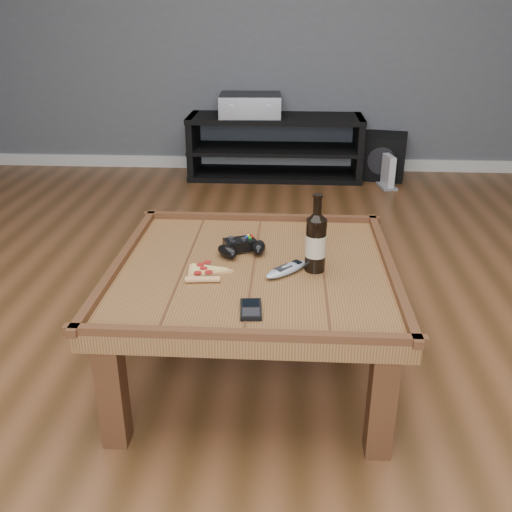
# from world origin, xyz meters

# --- Properties ---
(ground) EXTENTS (6.00, 6.00, 0.00)m
(ground) POSITION_xyz_m (0.00, 0.00, 0.00)
(ground) COLOR #4A2C15
(ground) RESTS_ON ground
(baseboard) EXTENTS (5.00, 0.02, 0.10)m
(baseboard) POSITION_xyz_m (0.00, 2.99, 0.05)
(baseboard) COLOR silver
(baseboard) RESTS_ON ground
(coffee_table) EXTENTS (1.03, 1.03, 0.48)m
(coffee_table) POSITION_xyz_m (0.00, 0.00, 0.39)
(coffee_table) COLOR #543518
(coffee_table) RESTS_ON ground
(media_console) EXTENTS (1.40, 0.45, 0.50)m
(media_console) POSITION_xyz_m (0.00, 2.75, 0.25)
(media_console) COLOR black
(media_console) RESTS_ON ground
(beer_bottle) EXTENTS (0.07, 0.07, 0.28)m
(beer_bottle) POSITION_xyz_m (0.22, -0.02, 0.56)
(beer_bottle) COLOR black
(beer_bottle) RESTS_ON coffee_table
(game_controller) EXTENTS (0.19, 0.17, 0.06)m
(game_controller) POSITION_xyz_m (-0.05, 0.11, 0.48)
(game_controller) COLOR black
(game_controller) RESTS_ON coffee_table
(pizza_slice) EXTENTS (0.15, 0.22, 0.02)m
(pizza_slice) POSITION_xyz_m (-0.17, -0.07, 0.46)
(pizza_slice) COLOR tan
(pizza_slice) RESTS_ON coffee_table
(smartphone) EXTENTS (0.07, 0.13, 0.02)m
(smartphone) POSITION_xyz_m (0.01, -0.33, 0.46)
(smartphone) COLOR black
(smartphone) RESTS_ON coffee_table
(remote_control) EXTENTS (0.18, 0.18, 0.03)m
(remote_control) POSITION_xyz_m (0.12, -0.05, 0.46)
(remote_control) COLOR gray
(remote_control) RESTS_ON coffee_table
(av_receiver) EXTENTS (0.50, 0.43, 0.17)m
(av_receiver) POSITION_xyz_m (-0.20, 2.74, 0.58)
(av_receiver) COLOR black
(av_receiver) RESTS_ON media_console
(subwoofer) EXTENTS (0.42, 0.42, 0.35)m
(subwoofer) POSITION_xyz_m (0.89, 2.80, 0.18)
(subwoofer) COLOR black
(subwoofer) RESTS_ON ground
(game_console) EXTENTS (0.15, 0.22, 0.25)m
(game_console) POSITION_xyz_m (0.89, 2.50, 0.12)
(game_console) COLOR gray
(game_console) RESTS_ON ground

